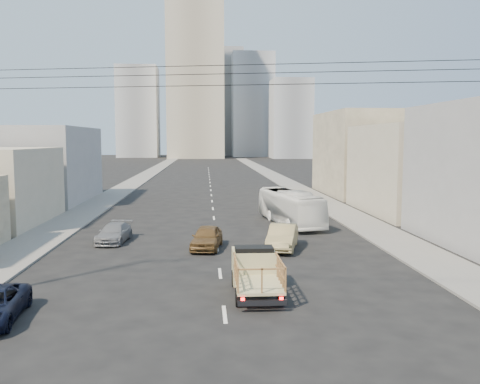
{
  "coord_description": "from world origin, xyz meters",
  "views": [
    {
      "loc": [
        -0.7,
        -16.86,
        6.67
      ],
      "look_at": [
        1.39,
        13.73,
        3.5
      ],
      "focal_mm": 38.0,
      "sensor_mm": 36.0,
      "label": 1
    }
  ],
  "objects": [
    {
      "name": "flatbed_pickup",
      "position": [
        1.45,
        4.51,
        1.09
      ],
      "size": [
        1.95,
        4.41,
        1.9
      ],
      "color": "tan",
      "rests_on": "ground"
    },
    {
      "name": "high_rise_tower",
      "position": [
        -4.0,
        170.0,
        30.0
      ],
      "size": [
        20.0,
        20.0,
        60.0
      ],
      "primitive_type": "cube",
      "color": "tan",
      "rests_on": "ground"
    },
    {
      "name": "midrise_nw",
      "position": [
        -26.0,
        180.0,
        17.0
      ],
      "size": [
        15.0,
        15.0,
        34.0
      ],
      "primitive_type": "cube",
      "color": "gray",
      "rests_on": "ground"
    },
    {
      "name": "midrise_ne",
      "position": [
        18.0,
        185.0,
        20.0
      ],
      "size": [
        16.0,
        16.0,
        40.0
      ],
      "primitive_type": "cube",
      "color": "gray",
      "rests_on": "ground"
    },
    {
      "name": "sedan_brown",
      "position": [
        -0.64,
        13.85,
        0.7
      ],
      "size": [
        2.26,
        4.32,
        1.4
      ],
      "primitive_type": "imported",
      "rotation": [
        0.0,
        0.0,
        -0.15
      ],
      "color": "brown",
      "rests_on": "ground"
    },
    {
      "name": "bldg_right_mid",
      "position": [
        19.5,
        28.0,
        4.0
      ],
      "size": [
        11.0,
        14.0,
        8.0
      ],
      "primitive_type": "cube",
      "color": "#ACA28A",
      "rests_on": "ground"
    },
    {
      "name": "sidewalk_right",
      "position": [
        11.75,
        70.0,
        0.06
      ],
      "size": [
        3.5,
        180.0,
        0.12
      ],
      "primitive_type": "cube",
      "color": "slate",
      "rests_on": "ground"
    },
    {
      "name": "sedan_tan",
      "position": [
        3.98,
        13.44,
        0.75
      ],
      "size": [
        2.68,
        4.78,
        1.49
      ],
      "primitive_type": "imported",
      "rotation": [
        0.0,
        0.0,
        -0.26
      ],
      "color": "#998959",
      "rests_on": "ground"
    },
    {
      "name": "city_bus",
      "position": [
        5.96,
        22.53,
        1.35
      ],
      "size": [
        4.05,
        9.93,
        2.7
      ],
      "primitive_type": "imported",
      "rotation": [
        0.0,
        0.0,
        0.19
      ],
      "color": "white",
      "rests_on": "ground"
    },
    {
      "name": "sedan_grey",
      "position": [
        -6.68,
        16.3,
        0.6
      ],
      "size": [
        2.1,
        4.3,
        1.21
      ],
      "primitive_type": "imported",
      "rotation": [
        0.0,
        0.0,
        -0.1
      ],
      "color": "slate",
      "rests_on": "ground"
    },
    {
      "name": "bldg_left_far",
      "position": [
        -19.5,
        39.0,
        4.0
      ],
      "size": [
        12.0,
        16.0,
        8.0
      ],
      "primitive_type": "cube",
      "color": "gray",
      "rests_on": "ground"
    },
    {
      "name": "midrise_back",
      "position": [
        6.0,
        200.0,
        22.0
      ],
      "size": [
        18.0,
        18.0,
        44.0
      ],
      "primitive_type": "cube",
      "color": "gray",
      "rests_on": "ground"
    },
    {
      "name": "overhead_wires",
      "position": [
        0.0,
        1.5,
        8.97
      ],
      "size": [
        23.01,
        5.02,
        0.72
      ],
      "color": "black",
      "rests_on": "ground"
    },
    {
      "name": "ground",
      "position": [
        0.0,
        0.0,
        0.0
      ],
      "size": [
        420.0,
        420.0,
        0.0
      ],
      "primitive_type": "plane",
      "color": "black",
      "rests_on": "ground"
    },
    {
      "name": "bldg_right_far",
      "position": [
        20.0,
        44.0,
        5.0
      ],
      "size": [
        12.0,
        16.0,
        10.0
      ],
      "primitive_type": "cube",
      "color": "gray",
      "rests_on": "ground"
    },
    {
      "name": "midrise_east",
      "position": [
        30.0,
        165.0,
        14.0
      ],
      "size": [
        14.0,
        14.0,
        28.0
      ],
      "primitive_type": "cube",
      "color": "gray",
      "rests_on": "ground"
    },
    {
      "name": "lane_dashes",
      "position": [
        0.0,
        53.0,
        0.01
      ],
      "size": [
        0.15,
        104.0,
        0.01
      ],
      "color": "silver",
      "rests_on": "ground"
    },
    {
      "name": "sidewalk_left",
      "position": [
        -11.75,
        70.0,
        0.06
      ],
      "size": [
        3.5,
        180.0,
        0.12
      ],
      "primitive_type": "cube",
      "color": "slate",
      "rests_on": "ground"
    }
  ]
}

